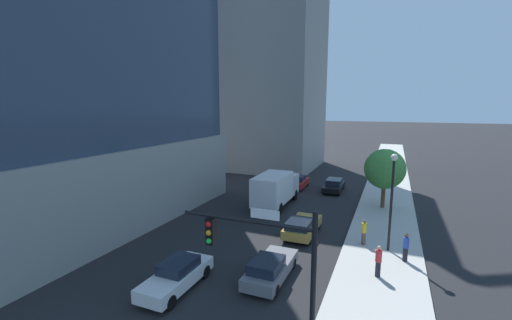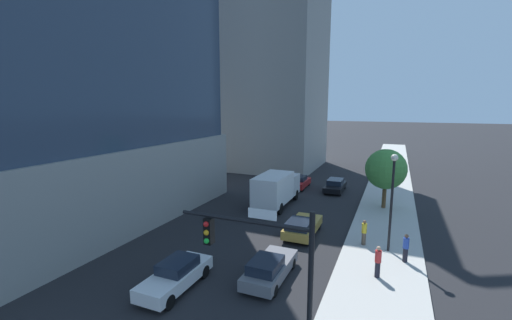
# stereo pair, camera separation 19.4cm
# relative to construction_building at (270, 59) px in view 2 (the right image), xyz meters

# --- Properties ---
(sidewalk) EXTENTS (4.90, 120.00, 0.15)m
(sidewalk) POSITION_rel_construction_building_xyz_m (17.91, -22.28, -16.29)
(sidewalk) COLOR #B2AFA8
(sidewalk) RESTS_ON ground
(construction_building) EXTENTS (24.99, 15.60, 38.27)m
(construction_building) POSITION_rel_construction_building_xyz_m (0.00, 0.00, 0.00)
(construction_building) COLOR gray
(construction_building) RESTS_ON ground
(traffic_light_pole) EXTENTS (5.32, 0.48, 5.80)m
(traffic_light_pole) POSITION_rel_construction_building_xyz_m (14.04, -37.51, -12.30)
(traffic_light_pole) COLOR black
(traffic_light_pole) RESTS_ON sidewalk
(street_lamp) EXTENTS (0.44, 0.44, 6.34)m
(street_lamp) POSITION_rel_construction_building_xyz_m (18.28, -26.09, -12.11)
(street_lamp) COLOR black
(street_lamp) RESTS_ON sidewalk
(street_tree) EXTENTS (3.64, 3.64, 5.45)m
(street_tree) POSITION_rel_construction_building_xyz_m (17.61, -16.48, -12.60)
(street_tree) COLOR brown
(street_tree) RESTS_ON sidewalk
(car_black) EXTENTS (1.88, 4.65, 1.36)m
(car_black) POSITION_rel_construction_building_xyz_m (12.37, -11.69, -15.69)
(car_black) COLOR black
(car_black) RESTS_ON ground
(car_gold) EXTENTS (1.94, 4.56, 1.41)m
(car_gold) POSITION_rel_construction_building_xyz_m (12.37, -25.54, -15.64)
(car_gold) COLOR #AD8938
(car_gold) RESTS_ON ground
(car_gray) EXTENTS (1.80, 4.60, 1.43)m
(car_gray) POSITION_rel_construction_building_xyz_m (12.37, -32.30, -15.67)
(car_gray) COLOR slate
(car_gray) RESTS_ON ground
(car_white) EXTENTS (1.75, 4.60, 1.51)m
(car_white) POSITION_rel_construction_building_xyz_m (8.20, -35.00, -15.61)
(car_white) COLOR silver
(car_white) RESTS_ON ground
(car_red) EXTENTS (1.92, 4.16, 1.42)m
(car_red) POSITION_rel_construction_building_xyz_m (8.20, -11.81, -15.67)
(car_red) COLOR red
(car_red) RESTS_ON ground
(box_truck) EXTENTS (2.49, 7.15, 3.20)m
(box_truck) POSITION_rel_construction_building_xyz_m (8.20, -19.52, -14.57)
(box_truck) COLOR silver
(box_truck) RESTS_ON ground
(pedestrian_yellow_shirt) EXTENTS (0.34, 0.34, 1.73)m
(pedestrian_yellow_shirt) POSITION_rel_construction_building_xyz_m (16.71, -25.75, -15.33)
(pedestrian_yellow_shirt) COLOR brown
(pedestrian_yellow_shirt) RESTS_ON sidewalk
(pedestrian_blue_shirt) EXTENTS (0.34, 0.34, 1.74)m
(pedestrian_blue_shirt) POSITION_rel_construction_building_xyz_m (19.24, -27.35, -15.32)
(pedestrian_blue_shirt) COLOR black
(pedestrian_blue_shirt) RESTS_ON sidewalk
(pedestrian_red_shirt) EXTENTS (0.34, 0.34, 1.79)m
(pedestrian_red_shirt) POSITION_rel_construction_building_xyz_m (17.81, -29.93, -15.30)
(pedestrian_red_shirt) COLOR black
(pedestrian_red_shirt) RESTS_ON sidewalk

